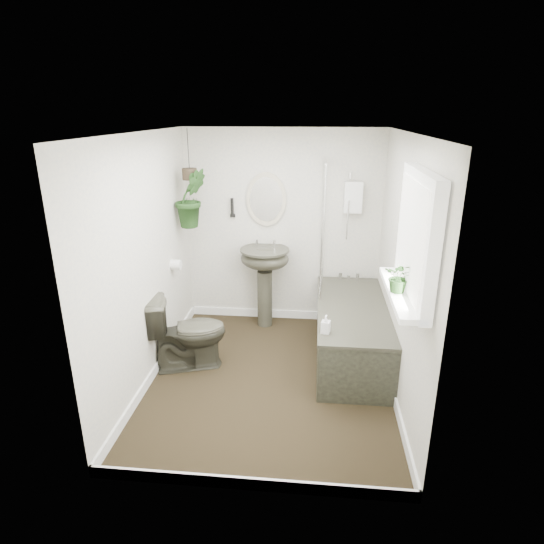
{
  "coord_description": "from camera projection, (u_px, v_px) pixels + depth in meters",
  "views": [
    {
      "loc": [
        0.39,
        -3.81,
        2.47
      ],
      "look_at": [
        0.0,
        0.15,
        1.05
      ],
      "focal_mm": 30.0,
      "sensor_mm": 36.0,
      "label": 1
    }
  ],
  "objects": [
    {
      "name": "bath_screen",
      "position": [
        323.0,
        227.0,
        4.9
      ],
      "size": [
        0.04,
        0.72,
        1.4
      ],
      "primitive_type": null,
      "color": "silver",
      "rests_on": "bathtub"
    },
    {
      "name": "window_blinds",
      "position": [
        410.0,
        236.0,
        3.13
      ],
      "size": [
        0.01,
        0.86,
        0.76
      ],
      "primitive_type": "cube",
      "color": "white",
      "rests_on": "wall_right"
    },
    {
      "name": "pedestal_sink",
      "position": [
        265.0,
        287.0,
        5.4
      ],
      "size": [
        0.67,
        0.6,
        0.97
      ],
      "primitive_type": null,
      "rotation": [
        0.0,
        0.0,
        -0.23
      ],
      "color": "#333228",
      "rests_on": "floor"
    },
    {
      "name": "ceiling",
      "position": [
        270.0,
        131.0,
        3.67
      ],
      "size": [
        2.3,
        2.8,
        0.02
      ],
      "primitive_type": "cube",
      "color": "white",
      "rests_on": "ground"
    },
    {
      "name": "hanging_pot",
      "position": [
        190.0,
        174.0,
        4.85
      ],
      "size": [
        0.16,
        0.16,
        0.12
      ],
      "primitive_type": "cylinder",
      "color": "#30251A",
      "rests_on": "ceiling"
    },
    {
      "name": "toilet",
      "position": [
        188.0,
        332.0,
        4.54
      ],
      "size": [
        0.85,
        0.64,
        0.77
      ],
      "primitive_type": "imported",
      "rotation": [
        0.0,
        0.0,
        1.88
      ],
      "color": "#333228",
      "rests_on": "floor"
    },
    {
      "name": "floor",
      "position": [
        270.0,
        379.0,
        4.44
      ],
      "size": [
        2.3,
        2.8,
        0.02
      ],
      "primitive_type": "cube",
      "color": "black",
      "rests_on": "ground"
    },
    {
      "name": "skirting",
      "position": [
        270.0,
        374.0,
        4.42
      ],
      "size": [
        2.3,
        2.8,
        0.1
      ],
      "primitive_type": "cube",
      "color": "white",
      "rests_on": "floor"
    },
    {
      "name": "toilet_roll_holder",
      "position": [
        176.0,
        265.0,
        4.9
      ],
      "size": [
        0.11,
        0.11,
        0.11
      ],
      "primitive_type": "cylinder",
      "rotation": [
        0.0,
        1.57,
        0.0
      ],
      "color": "white",
      "rests_on": "wall_left"
    },
    {
      "name": "soap_bottle",
      "position": [
        326.0,
        324.0,
        4.06
      ],
      "size": [
        0.09,
        0.09,
        0.17
      ],
      "primitive_type": "imported",
      "rotation": [
        0.0,
        0.0,
        -0.2
      ],
      "color": "#292322",
      "rests_on": "bathtub"
    },
    {
      "name": "wall_right",
      "position": [
        403.0,
        271.0,
        3.95
      ],
      "size": [
        0.02,
        2.8,
        2.3
      ],
      "primitive_type": "cube",
      "color": "beige",
      "rests_on": "ground"
    },
    {
      "name": "wall_front",
      "position": [
        246.0,
        343.0,
        2.73
      ],
      "size": [
        2.3,
        0.02,
        2.3
      ],
      "primitive_type": "cube",
      "color": "beige",
      "rests_on": "ground"
    },
    {
      "name": "wall_sconce",
      "position": [
        232.0,
        208.0,
        5.3
      ],
      "size": [
        0.04,
        0.04,
        0.22
      ],
      "primitive_type": "cylinder",
      "color": "black",
      "rests_on": "wall_back"
    },
    {
      "name": "wall_back",
      "position": [
        282.0,
        229.0,
        5.38
      ],
      "size": [
        2.3,
        0.02,
        2.3
      ],
      "primitive_type": "cube",
      "color": "beige",
      "rests_on": "ground"
    },
    {
      "name": "hanging_plant",
      "position": [
        191.0,
        198.0,
        4.94
      ],
      "size": [
        0.45,
        0.43,
        0.64
      ],
      "primitive_type": "imported",
      "rotation": [
        0.0,
        0.0,
        0.56
      ],
      "color": "black",
      "rests_on": "ceiling"
    },
    {
      "name": "window_recess",
      "position": [
        417.0,
        237.0,
        3.13
      ],
      "size": [
        0.08,
        1.0,
        0.9
      ],
      "primitive_type": "cube",
      "color": "white",
      "rests_on": "wall_right"
    },
    {
      "name": "oval_mirror",
      "position": [
        266.0,
        200.0,
        5.24
      ],
      "size": [
        0.46,
        0.03,
        0.62
      ],
      "primitive_type": "ellipsoid",
      "color": "#B9AE93",
      "rests_on": "wall_back"
    },
    {
      "name": "bathtub",
      "position": [
        351.0,
        332.0,
        4.74
      ],
      "size": [
        0.72,
        1.72,
        0.58
      ],
      "primitive_type": null,
      "color": "#333228",
      "rests_on": "floor"
    },
    {
      "name": "sill_plant",
      "position": [
        400.0,
        277.0,
        3.2
      ],
      "size": [
        0.26,
        0.24,
        0.23
      ],
      "primitive_type": "imported",
      "rotation": [
        0.0,
        0.0,
        -0.39
      ],
      "color": "black",
      "rests_on": "window_sill"
    },
    {
      "name": "window_sill",
      "position": [
        401.0,
        293.0,
        3.28
      ],
      "size": [
        0.18,
        1.0,
        0.04
      ],
      "primitive_type": "cube",
      "color": "white",
      "rests_on": "wall_right"
    },
    {
      "name": "shower_box",
      "position": [
        353.0,
        197.0,
        5.1
      ],
      "size": [
        0.2,
        0.1,
        0.35
      ],
      "primitive_type": "cube",
      "color": "white",
      "rests_on": "wall_back"
    },
    {
      "name": "wall_left",
      "position": [
        145.0,
        263.0,
        4.16
      ],
      "size": [
        0.02,
        2.8,
        2.3
      ],
      "primitive_type": "cube",
      "color": "beige",
      "rests_on": "ground"
    }
  ]
}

